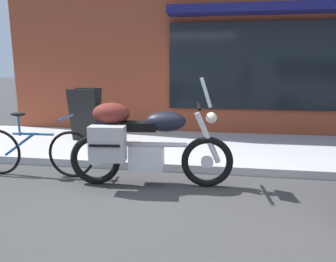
# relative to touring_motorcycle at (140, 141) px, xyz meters

# --- Properties ---
(ground_plane) EXTENTS (80.00, 80.00, 0.00)m
(ground_plane) POSITION_rel_touring_motorcycle_xyz_m (0.19, -0.60, -0.61)
(ground_plane) COLOR #3A3A3A
(touring_motorcycle) EXTENTS (2.14, 0.78, 1.41)m
(touring_motorcycle) POSITION_rel_touring_motorcycle_xyz_m (0.00, 0.00, 0.00)
(touring_motorcycle) COLOR black
(touring_motorcycle) RESTS_ON ground_plane
(parked_bicycle) EXTENTS (1.76, 0.48, 0.92)m
(parked_bicycle) POSITION_rel_touring_motorcycle_xyz_m (-1.60, 0.16, -0.24)
(parked_bicycle) COLOR black
(parked_bicycle) RESTS_ON ground_plane
(sandwich_board_sign) EXTENTS (0.55, 0.43, 1.01)m
(sandwich_board_sign) POSITION_rel_touring_motorcycle_xyz_m (-1.57, 1.93, 0.02)
(sandwich_board_sign) COLOR black
(sandwich_board_sign) RESTS_ON sidewalk_curb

